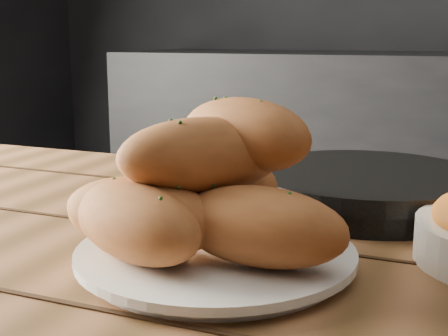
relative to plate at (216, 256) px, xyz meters
The scene contains 3 objects.
plate is the anchor object (origin of this frame).
bread_rolls 0.06m from the plate, 147.09° to the right, with size 0.27×0.26×0.14m.
skillet 0.28m from the plate, 70.89° to the left, with size 0.41×0.29×0.05m.
Camera 1 is at (-0.12, -0.56, 0.96)m, focal length 50.00 mm.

